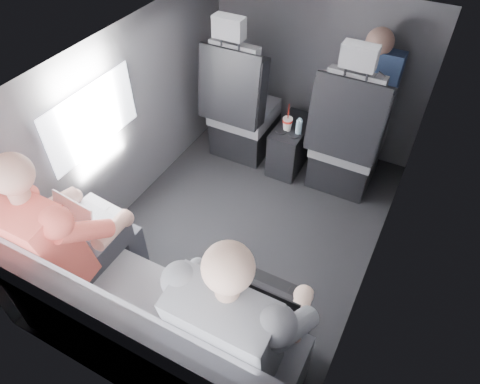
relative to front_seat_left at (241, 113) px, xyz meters
The scene contains 19 objects.
floor 1.03m from the front_seat_left, 61.81° to the right, with size 2.60×2.60×0.00m, color black.
ceiling 1.34m from the front_seat_left, 61.81° to the right, with size 2.60×2.60×0.00m, color #B2B2AD.
panel_left 0.99m from the front_seat_left, 118.19° to the right, with size 0.02×2.60×1.35m, color #56565B.
panel_right 1.61m from the front_seat_left, 31.88° to the right, with size 0.02×2.60×1.35m, color #56565B.
panel_front 0.70m from the front_seat_left, 45.65° to the left, with size 1.80×0.02×1.35m, color #56565B.
panel_back 2.20m from the front_seat_left, 78.12° to the right, with size 1.80×0.02×1.35m, color #56565B.
side_window 1.32m from the front_seat_left, 110.67° to the right, with size 0.02×0.75×0.42m, color white.
seatbelt 1.00m from the front_seat_left, 10.68° to the right, with size 0.05×0.01×0.65m, color black.
front_seat_left is the anchor object (origin of this frame).
front_seat_right 0.90m from the front_seat_left, ahead, with size 0.52×0.58×1.26m.
center_console 0.49m from the front_seat_left, ahead, with size 0.24×0.48×0.41m.
rear_bench 1.96m from the front_seat_left, 76.69° to the right, with size 1.60×0.57×0.92m.
soda_cup 0.43m from the front_seat_left, ahead, with size 0.08×0.08×0.24m.
water_bottle 0.53m from the front_seat_left, ahead, with size 0.05×0.05×0.14m.
laptop_white 1.63m from the front_seat_left, 94.78° to the right, with size 0.32×0.30×0.22m.
laptop_black 1.94m from the front_seat_left, 58.47° to the right, with size 0.33×0.29×0.24m.
passenger_rear_left 1.83m from the front_seat_left, 93.41° to the right, with size 0.54×0.65×1.28m.
passenger_rear_right 2.06m from the front_seat_left, 62.33° to the right, with size 0.54×0.65×1.28m.
passenger_front_right 1.03m from the front_seat_left, 15.51° to the left, with size 0.39×0.39×0.77m.
Camera 1 is at (0.94, -1.82, 2.39)m, focal length 32.00 mm.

